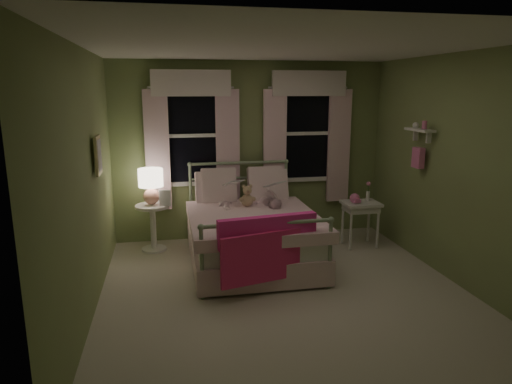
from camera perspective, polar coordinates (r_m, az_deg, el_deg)
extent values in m
plane|color=beige|center=(5.16, 3.69, -12.46)|extent=(4.20, 4.20, 0.00)
plane|color=white|center=(4.69, 4.16, 17.65)|extent=(4.20, 4.20, 0.00)
plane|color=#839B5D|center=(6.78, -0.69, 5.13)|extent=(4.00, 0.00, 4.00)
plane|color=#839B5D|center=(2.85, 14.94, -6.00)|extent=(4.00, 0.00, 4.00)
plane|color=#839B5D|center=(4.67, -20.55, 0.86)|extent=(0.00, 4.20, 4.20)
plane|color=#839B5D|center=(5.61, 24.06, 2.44)|extent=(0.00, 4.20, 4.20)
cube|color=white|center=(5.88, -0.60, -4.85)|extent=(1.44, 1.94, 0.26)
cube|color=white|center=(5.96, -0.60, -7.05)|extent=(1.54, 2.02, 0.30)
cube|color=white|center=(5.69, -0.33, -3.57)|extent=(1.58, 1.75, 0.14)
cylinder|color=#9EB793|center=(5.84, -7.31, -6.33)|extent=(0.04, 1.90, 0.04)
cylinder|color=#9EB793|center=(6.08, 5.84, -5.52)|extent=(0.04, 1.90, 0.04)
cylinder|color=#9EB793|center=(6.69, -8.13, -1.43)|extent=(0.04, 0.04, 1.15)
cylinder|color=#9EB793|center=(6.90, 3.72, -0.89)|extent=(0.04, 0.04, 1.15)
sphere|color=#9EB793|center=(6.57, -8.29, 3.44)|extent=(0.07, 0.07, 0.07)
sphere|color=#9EB793|center=(6.79, 3.79, 3.83)|extent=(0.07, 0.07, 0.07)
cylinder|color=#9EB793|center=(6.65, -2.15, 3.66)|extent=(1.42, 0.04, 0.04)
cylinder|color=#9EB793|center=(6.68, -2.14, 1.79)|extent=(1.38, 0.03, 0.03)
cylinder|color=#9EB793|center=(4.89, -6.78, -8.88)|extent=(0.04, 0.04, 0.80)
cylinder|color=#9EB793|center=(5.18, 9.21, -7.71)|extent=(0.04, 0.04, 0.80)
sphere|color=#9EB793|center=(4.76, -6.91, -4.40)|extent=(0.07, 0.07, 0.07)
sphere|color=#9EB793|center=(5.06, 9.37, -3.46)|extent=(0.07, 0.07, 0.07)
cylinder|color=#9EB793|center=(4.86, 1.48, -3.95)|extent=(1.42, 0.04, 0.04)
cube|color=white|center=(6.40, -5.11, 0.07)|extent=(0.55, 0.32, 0.57)
cube|color=white|center=(6.52, 1.55, 0.36)|extent=(0.55, 0.32, 0.57)
cube|color=white|center=(6.39, -4.68, 0.79)|extent=(0.48, 0.30, 0.51)
cube|color=white|center=(6.49, 1.12, 1.03)|extent=(0.48, 0.30, 0.51)
cube|color=#FF319B|center=(4.88, 1.48, -4.85)|extent=(1.10, 0.25, 0.32)
cube|color=#F32F77|center=(4.91, 1.64, -8.10)|extent=(1.08, 0.30, 0.55)
imported|color=#F7D1DD|center=(6.15, -3.95, 0.59)|extent=(0.25, 0.17, 0.67)
imported|color=#F7D1DD|center=(6.23, 1.16, 1.38)|extent=(0.43, 0.36, 0.80)
imported|color=beige|center=(5.89, -3.65, 0.62)|extent=(0.23, 0.18, 0.26)
imported|color=beige|center=(6.00, 1.67, 0.44)|extent=(0.23, 0.19, 0.26)
sphere|color=tan|center=(6.08, -1.13, -1.04)|extent=(0.16, 0.16, 0.16)
sphere|color=tan|center=(6.03, -1.10, 0.21)|extent=(0.12, 0.12, 0.12)
sphere|color=tan|center=(6.01, -1.53, 0.70)|extent=(0.05, 0.05, 0.05)
sphere|color=tan|center=(6.02, -0.68, 0.74)|extent=(0.05, 0.05, 0.05)
sphere|color=tan|center=(6.03, -1.83, -0.96)|extent=(0.06, 0.06, 0.06)
sphere|color=tan|center=(6.06, -0.34, -0.89)|extent=(0.06, 0.06, 0.06)
sphere|color=#8C6B51|center=(5.97, -1.01, 0.05)|extent=(0.04, 0.04, 0.04)
cylinder|color=white|center=(6.40, -12.86, -1.76)|extent=(0.46, 0.46, 0.04)
cylinder|color=white|center=(6.49, -12.73, -4.41)|extent=(0.08, 0.08, 0.60)
cylinder|color=white|center=(6.58, -12.60, -6.95)|extent=(0.34, 0.34, 0.03)
sphere|color=#E79D88|center=(6.37, -12.92, -0.54)|extent=(0.22, 0.22, 0.22)
cylinder|color=pink|center=(6.35, -12.98, 0.52)|extent=(0.03, 0.03, 0.13)
cylinder|color=#FFEAC6|center=(6.32, -13.04, 1.76)|extent=(0.33, 0.33, 0.24)
imported|color=beige|center=(6.32, -11.99, -1.65)|extent=(0.22, 0.26, 0.02)
cube|color=white|center=(6.56, 13.00, -1.41)|extent=(0.50, 0.40, 0.04)
cube|color=white|center=(6.58, 12.97, -2.00)|extent=(0.44, 0.34, 0.08)
cylinder|color=white|center=(6.44, 11.77, -4.58)|extent=(0.04, 0.04, 0.60)
cylinder|color=white|center=(6.60, 14.98, -4.32)|extent=(0.04, 0.04, 0.60)
cylinder|color=white|center=(6.70, 10.78, -3.85)|extent=(0.04, 0.04, 0.60)
cylinder|color=white|center=(6.86, 13.89, -3.62)|extent=(0.04, 0.04, 0.60)
sphere|color=pink|center=(6.51, 12.23, -0.77)|extent=(0.14, 0.14, 0.14)
cube|color=pink|center=(6.43, 12.54, -1.13)|extent=(0.11, 0.06, 0.04)
cylinder|color=white|center=(6.64, 13.81, -0.50)|extent=(0.05, 0.05, 0.14)
cylinder|color=#4C7F3F|center=(6.61, 13.86, 0.43)|extent=(0.01, 0.01, 0.12)
sphere|color=pink|center=(6.60, 13.89, 1.02)|extent=(0.06, 0.06, 0.06)
cube|color=black|center=(6.64, -7.96, 7.02)|extent=(0.76, 0.02, 1.35)
cube|color=white|center=(6.59, -8.14, 13.07)|extent=(0.84, 0.05, 0.06)
cube|color=white|center=(6.72, -7.77, 1.06)|extent=(0.84, 0.05, 0.06)
cube|color=white|center=(6.61, -11.43, 6.86)|extent=(0.06, 0.05, 1.40)
cube|color=white|center=(6.65, -4.48, 7.11)|extent=(0.06, 0.05, 1.40)
cube|color=white|center=(6.62, -7.95, 7.00)|extent=(0.76, 0.04, 0.05)
cube|color=white|center=(6.59, -12.23, 5.06)|extent=(0.34, 0.06, 1.70)
cube|color=silver|center=(6.64, -3.55, 5.38)|extent=(0.34, 0.06, 1.70)
cube|color=white|center=(6.52, -8.11, 13.34)|extent=(1.10, 0.08, 0.36)
cylinder|color=white|center=(6.56, -8.12, 12.81)|extent=(1.20, 0.03, 0.03)
cube|color=black|center=(6.94, 6.30, 7.31)|extent=(0.76, 0.02, 1.35)
cube|color=white|center=(6.90, 6.49, 13.09)|extent=(0.84, 0.05, 0.06)
cube|color=white|center=(7.02, 6.21, 1.60)|extent=(0.84, 0.05, 0.06)
cube|color=white|center=(6.82, 3.11, 7.26)|extent=(0.06, 0.05, 1.40)
cube|color=white|center=(7.06, 9.48, 7.29)|extent=(0.06, 0.05, 1.40)
cube|color=white|center=(6.93, 6.35, 7.29)|extent=(0.76, 0.04, 0.05)
cube|color=white|center=(6.77, 2.36, 5.53)|extent=(0.34, 0.06, 1.70)
cube|color=silver|center=(7.07, 10.31, 5.64)|extent=(0.34, 0.06, 1.70)
cube|color=white|center=(6.83, 6.67, 13.34)|extent=(1.10, 0.08, 0.36)
cylinder|color=white|center=(6.87, 6.55, 12.84)|extent=(1.20, 0.03, 0.03)
cube|color=white|center=(6.09, 19.78, 7.32)|extent=(0.15, 0.50, 0.03)
cube|color=white|center=(5.99, 20.78, 6.39)|extent=(0.06, 0.03, 0.14)
cube|color=white|center=(6.25, 19.34, 6.73)|extent=(0.06, 0.03, 0.14)
cylinder|color=pink|center=(6.00, 20.31, 7.88)|extent=(0.06, 0.06, 0.10)
sphere|color=white|center=(6.17, 19.34, 7.88)|extent=(0.08, 0.08, 0.08)
cube|color=pink|center=(6.13, 19.61, 4.06)|extent=(0.08, 0.18, 0.26)
cube|color=beige|center=(5.21, -19.15, 4.36)|extent=(0.03, 0.32, 0.42)
cube|color=silver|center=(5.21, -18.99, 4.37)|extent=(0.01, 0.25, 0.34)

